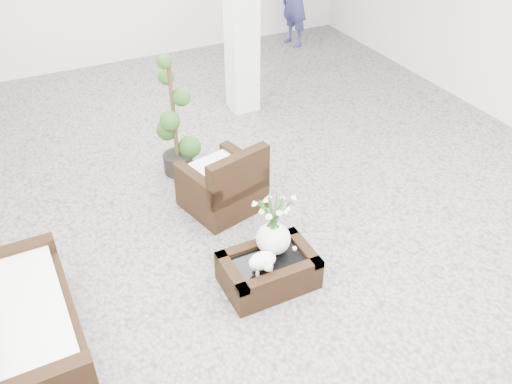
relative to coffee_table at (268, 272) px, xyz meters
name	(u,v)px	position (x,y,z in m)	size (l,w,h in m)	color
ground	(252,232)	(0.20, 0.78, -0.16)	(11.00, 11.00, 0.00)	gray
coffee_table	(268,272)	(0.00, 0.00, 0.00)	(0.90, 0.60, 0.31)	black
sheep_figurine	(262,262)	(-0.12, -0.10, 0.26)	(0.28, 0.23, 0.21)	white
planter_narcissus	(274,219)	(0.10, 0.10, 0.56)	(0.44, 0.44, 0.80)	white
tealight	(295,248)	(0.30, 0.02, 0.17)	(0.04, 0.04, 0.03)	white
armchair	(221,176)	(0.10, 1.38, 0.27)	(0.80, 0.77, 0.86)	black
loveseat	(25,317)	(-2.20, 0.16, 0.29)	(1.66, 0.80, 0.89)	black
topiary	(174,117)	(-0.11, 2.32, 0.64)	(0.42, 0.42, 1.58)	#244917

